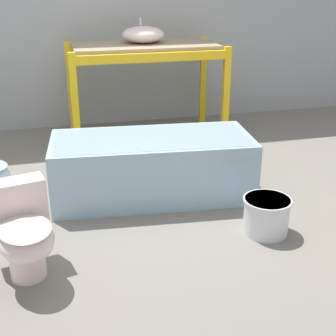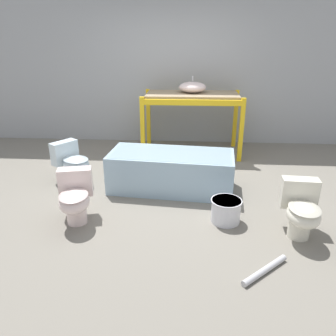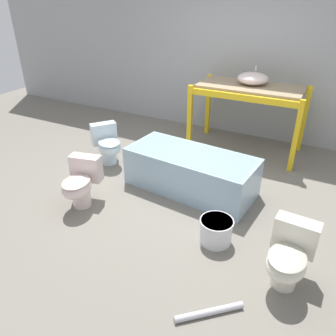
# 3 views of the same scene
# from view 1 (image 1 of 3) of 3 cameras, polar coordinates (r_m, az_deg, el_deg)

# --- Properties ---
(ground_plane) EXTENTS (12.00, 12.00, 0.00)m
(ground_plane) POSITION_cam_1_polar(r_m,az_deg,el_deg) (4.10, -4.13, -2.90)
(ground_plane) COLOR slate
(shelving_rack) EXTENTS (1.69, 0.87, 1.06)m
(shelving_rack) POSITION_cam_1_polar(r_m,az_deg,el_deg) (5.29, -2.83, 13.07)
(shelving_rack) COLOR yellow
(shelving_rack) RESTS_ON ground_plane
(sink_basin) EXTENTS (0.47, 0.44, 0.26)m
(sink_basin) POSITION_cam_1_polar(r_m,az_deg,el_deg) (5.33, -3.06, 15.94)
(sink_basin) COLOR silver
(sink_basin) RESTS_ON shelving_rack
(bathtub_main) EXTENTS (1.71, 0.87, 0.52)m
(bathtub_main) POSITION_cam_1_polar(r_m,az_deg,el_deg) (3.93, -1.95, 0.69)
(bathtub_main) COLOR #99B7CC
(bathtub_main) RESTS_ON ground_plane
(toilet_near) EXTENTS (0.46, 0.61, 0.58)m
(toilet_near) POSITION_cam_1_polar(r_m,az_deg,el_deg) (3.01, -17.25, -7.45)
(toilet_near) COLOR silver
(toilet_near) RESTS_ON ground_plane
(bucket_white) EXTENTS (0.35, 0.35, 0.27)m
(bucket_white) POSITION_cam_1_polar(r_m,az_deg,el_deg) (3.49, 11.89, -5.60)
(bucket_white) COLOR silver
(bucket_white) RESTS_ON ground_plane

